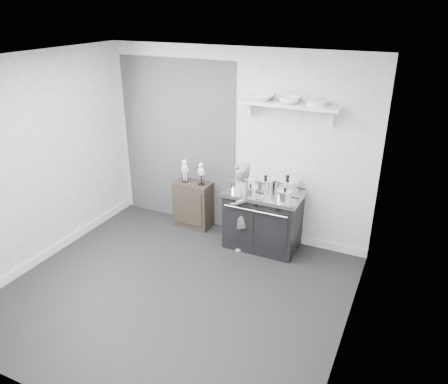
{
  "coord_description": "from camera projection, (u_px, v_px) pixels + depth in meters",
  "views": [
    {
      "loc": [
        2.41,
        -3.69,
        3.24
      ],
      "look_at": [
        0.22,
        0.95,
        0.99
      ],
      "focal_mm": 35.0,
      "sensor_mm": 36.0,
      "label": 1
    }
  ],
  "objects": [
    {
      "name": "plate_stack",
      "position": [
        317.0,
        104.0,
        5.4
      ],
      "size": [
        0.24,
        0.24,
        0.06
      ],
      "primitive_type": "cylinder",
      "color": "silver",
      "rests_on": "wall_shelf"
    },
    {
      "name": "pot_back_right",
      "position": [
        287.0,
        186.0,
        5.9
      ],
      "size": [
        0.42,
        0.34,
        0.26
      ],
      "color": "silver",
      "rests_on": "stove"
    },
    {
      "name": "bowl_small",
      "position": [
        289.0,
        100.0,
        5.54
      ],
      "size": [
        0.26,
        0.26,
        0.08
      ],
      "primitive_type": "imported",
      "color": "white",
      "rests_on": "wall_shelf"
    },
    {
      "name": "skeleton_full",
      "position": [
        185.0,
        169.0,
        6.55
      ],
      "size": [
        0.11,
        0.07,
        0.4
      ],
      "primitive_type": null,
      "color": "silver",
      "rests_on": "side_cabinet"
    },
    {
      "name": "child",
      "position": [
        240.0,
        207.0,
        6.0
      ],
      "size": [
        0.53,
        0.55,
        1.27
      ],
      "primitive_type": "imported",
      "rotation": [
        0.0,
        0.0,
        -0.87
      ],
      "color": "slate",
      "rests_on": "ground"
    },
    {
      "name": "pot_back_left",
      "position": [
        265.0,
        183.0,
        6.05
      ],
      "size": [
        0.37,
        0.29,
        0.2
      ],
      "color": "silver",
      "rests_on": "stove"
    },
    {
      "name": "pot_front_center",
      "position": [
        250.0,
        191.0,
        5.84
      ],
      "size": [
        0.29,
        0.21,
        0.16
      ],
      "color": "silver",
      "rests_on": "stove"
    },
    {
      "name": "ground",
      "position": [
        174.0,
        291.0,
        5.3
      ],
      "size": [
        4.0,
        4.0,
        0.0
      ],
      "primitive_type": "plane",
      "color": "black",
      "rests_on": "ground"
    },
    {
      "name": "room_shell",
      "position": [
        168.0,
        159.0,
        4.8
      ],
      "size": [
        4.02,
        3.62,
        2.71
      ],
      "color": "#9E9E9C",
      "rests_on": "ground"
    },
    {
      "name": "side_cabinet",
      "position": [
        193.0,
        204.0,
        6.73
      ],
      "size": [
        0.55,
        0.32,
        0.72
      ],
      "primitive_type": "cube",
      "color": "black",
      "rests_on": "ground"
    },
    {
      "name": "skeleton_torso",
      "position": [
        201.0,
        172.0,
        6.45
      ],
      "size": [
        0.11,
        0.07,
        0.4
      ],
      "primitive_type": null,
      "color": "silver",
      "rests_on": "side_cabinet"
    },
    {
      "name": "pot_front_left",
      "position": [
        238.0,
        185.0,
        5.98
      ],
      "size": [
        0.29,
        0.2,
        0.19
      ],
      "color": "silver",
      "rests_on": "stove"
    },
    {
      "name": "stove",
      "position": [
        263.0,
        219.0,
        6.13
      ],
      "size": [
        1.05,
        0.66,
        0.84
      ],
      "color": "black",
      "rests_on": "ground"
    },
    {
      "name": "wall_shelf",
      "position": [
        289.0,
        106.0,
        5.57
      ],
      "size": [
        1.3,
        0.26,
        0.24
      ],
      "color": "silver",
      "rests_on": "room_shell"
    },
    {
      "name": "pot_front_right",
      "position": [
        285.0,
        195.0,
        5.67
      ],
      "size": [
        0.31,
        0.22,
        0.19
      ],
      "color": "silver",
      "rests_on": "stove"
    },
    {
      "name": "bowl_large",
      "position": [
        261.0,
        98.0,
        5.69
      ],
      "size": [
        0.33,
        0.33,
        0.08
      ],
      "primitive_type": "imported",
      "color": "white",
      "rests_on": "wall_shelf"
    }
  ]
}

